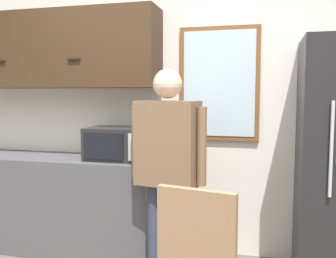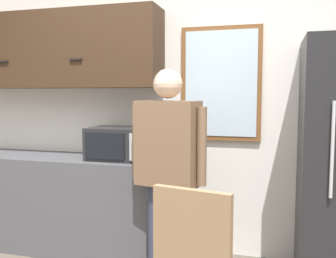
% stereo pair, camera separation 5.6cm
% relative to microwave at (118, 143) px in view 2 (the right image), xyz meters
% --- Properties ---
extents(back_wall, '(6.00, 0.06, 2.70)m').
position_rel_microwave_xyz_m(back_wall, '(0.38, 0.31, 0.32)').
color(back_wall, white).
rests_on(back_wall, ground_plane).
extents(counter, '(2.18, 0.56, 0.88)m').
position_rel_microwave_xyz_m(counter, '(-0.73, 0.00, -0.59)').
color(counter, '#4C4C51').
rests_on(counter, ground_plane).
extents(upper_cabinets, '(2.18, 0.38, 0.70)m').
position_rel_microwave_xyz_m(upper_cabinets, '(-0.73, 0.10, 0.85)').
color(upper_cabinets, '#3D2819').
extents(microwave, '(0.52, 0.38, 0.29)m').
position_rel_microwave_xyz_m(microwave, '(0.00, 0.00, 0.00)').
color(microwave, '#232326').
rests_on(microwave, counter).
extents(person, '(0.61, 0.31, 1.66)m').
position_rel_microwave_xyz_m(person, '(0.57, -0.38, -0.02)').
color(person, '#33384C').
rests_on(person, ground_plane).
extents(window, '(0.71, 0.05, 1.01)m').
position_rel_microwave_xyz_m(window, '(0.88, 0.27, 0.53)').
color(window, brown).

